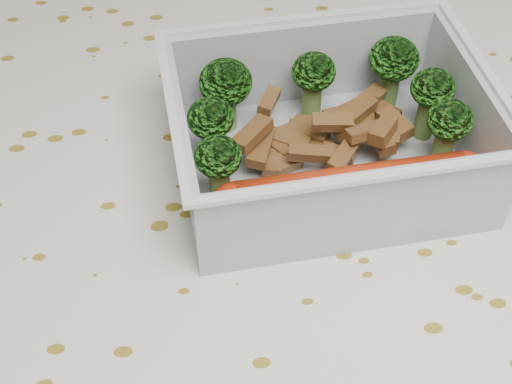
{
  "coord_description": "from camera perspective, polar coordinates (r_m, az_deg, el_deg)",
  "views": [
    {
      "loc": [
        -0.03,
        -0.26,
        1.06
      ],
      "look_at": [
        -0.0,
        -0.01,
        0.78
      ],
      "focal_mm": 50.0,
      "sensor_mm": 36.0,
      "label": 1
    }
  ],
  "objects": [
    {
      "name": "dining_table",
      "position": [
        0.47,
        0.21,
        -8.85
      ],
      "size": [
        1.4,
        0.9,
        0.75
      ],
      "color": "brown",
      "rests_on": "ground"
    },
    {
      "name": "tablecloth",
      "position": [
        0.43,
        0.23,
        -5.15
      ],
      "size": [
        1.46,
        0.96,
        0.19
      ],
      "color": "silver",
      "rests_on": "dining_table"
    },
    {
      "name": "lunch_container",
      "position": [
        0.41,
        5.74,
        3.97
      ],
      "size": [
        0.19,
        0.16,
        0.06
      ],
      "color": "silver",
      "rests_on": "tablecloth"
    },
    {
      "name": "broccoli_florets",
      "position": [
        0.42,
        5.03,
        7.42
      ],
      "size": [
        0.16,
        0.1,
        0.05
      ],
      "color": "#608C3F",
      "rests_on": "lunch_container"
    },
    {
      "name": "meat_pile",
      "position": [
        0.43,
        5.67,
        4.78
      ],
      "size": [
        0.11,
        0.07,
        0.03
      ],
      "color": "brown",
      "rests_on": "lunch_container"
    },
    {
      "name": "sausage",
      "position": [
        0.39,
        7.66,
        0.13
      ],
      "size": [
        0.16,
        0.04,
        0.03
      ],
      "color": "#B32A0E",
      "rests_on": "lunch_container"
    }
  ]
}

